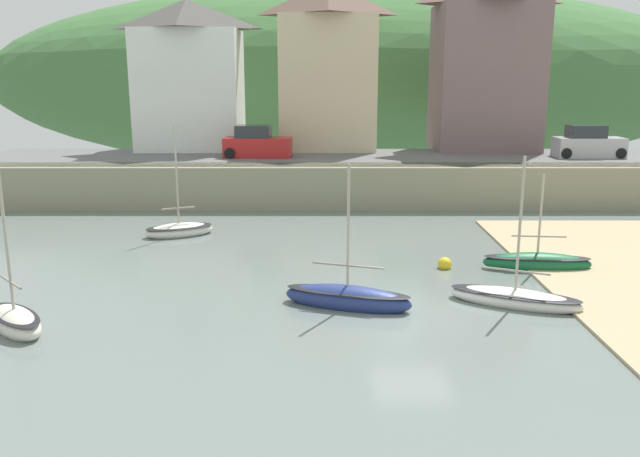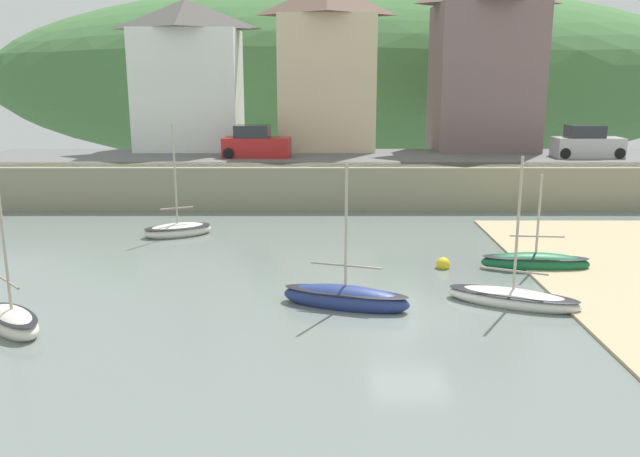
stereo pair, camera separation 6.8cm
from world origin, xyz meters
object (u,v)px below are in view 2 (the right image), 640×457
object	(u,v)px
waterfront_building_centre	(328,66)
church_with_spire	(518,35)
sailboat_blue_trim	(514,298)
mooring_buoy	(444,264)
sailboat_tall_mast	(179,230)
waterfront_building_right	(487,61)
motorboat_with_cabin	(347,298)
waterfront_building_left	(190,74)
fishing_boat_green	(537,262)
parked_car_near_slipway	(257,144)
rowboat_small_beached	(14,319)
parked_car_by_wall	(589,144)

from	to	relation	value
waterfront_building_centre	church_with_spire	distance (m)	14.39
sailboat_blue_trim	mooring_buoy	distance (m)	4.45
mooring_buoy	sailboat_tall_mast	bearing A→B (deg)	154.99
waterfront_building_right	motorboat_with_cabin	size ratio (longest dim) A/B	2.34
waterfront_building_left	fishing_boat_green	distance (m)	27.58
waterfront_building_right	church_with_spire	distance (m)	5.41
waterfront_building_centre	fishing_boat_green	world-z (taller)	waterfront_building_centre
waterfront_building_left	motorboat_with_cabin	size ratio (longest dim) A/B	2.00
motorboat_with_cabin	fishing_boat_green	bearing A→B (deg)	46.57
waterfront_building_left	waterfront_building_right	distance (m)	19.77
sailboat_blue_trim	sailboat_tall_mast	world-z (taller)	sailboat_tall_mast
fishing_boat_green	parked_car_near_slipway	distance (m)	20.32
waterfront_building_centre	mooring_buoy	xyz separation A→B (m)	(4.37, -20.29, -7.73)
motorboat_with_cabin	sailboat_tall_mast	size ratio (longest dim) A/B	0.91
waterfront_building_left	sailboat_tall_mast	distance (m)	16.67
waterfront_building_left	mooring_buoy	size ratio (longest dim) A/B	17.91
church_with_spire	rowboat_small_beached	distance (m)	39.61
waterfront_building_left	sailboat_tall_mast	size ratio (longest dim) A/B	1.82
motorboat_with_cabin	mooring_buoy	world-z (taller)	motorboat_with_cabin
parked_car_by_wall	mooring_buoy	distance (m)	19.84
waterfront_building_left	mooring_buoy	bearing A→B (deg)	-56.20
sailboat_blue_trim	rowboat_small_beached	distance (m)	15.55
sailboat_blue_trim	waterfront_building_centre	bearing A→B (deg)	127.45
church_with_spire	motorboat_with_cabin	xyz separation A→B (m)	(-13.25, -28.63, -9.80)
waterfront_building_centre	parked_car_by_wall	world-z (taller)	waterfront_building_centre
fishing_boat_green	parked_car_near_slipway	world-z (taller)	parked_car_near_slipway
motorboat_with_cabin	fishing_boat_green	size ratio (longest dim) A/B	1.16
church_with_spire	parked_car_by_wall	world-z (taller)	church_with_spire
waterfront_building_centre	motorboat_with_cabin	world-z (taller)	waterfront_building_centre
waterfront_building_right	motorboat_with_cabin	bearing A→B (deg)	-112.38
sailboat_blue_trim	sailboat_tall_mast	bearing A→B (deg)	167.65
parked_car_near_slipway	church_with_spire	bearing A→B (deg)	29.21
waterfront_building_centre	church_with_spire	bearing A→B (deg)	16.34
fishing_boat_green	church_with_spire	bearing A→B (deg)	82.26
sailboat_tall_mast	fishing_boat_green	world-z (taller)	sailboat_tall_mast
waterfront_building_centre	sailboat_tall_mast	size ratio (longest dim) A/B	2.02
waterfront_building_right	church_with_spire	world-z (taller)	church_with_spire
parked_car_by_wall	motorboat_with_cabin	bearing A→B (deg)	-128.06
waterfront_building_right	parked_car_near_slipway	distance (m)	16.36
rowboat_small_beached	waterfront_building_left	bearing A→B (deg)	136.03
motorboat_with_cabin	parked_car_near_slipway	xyz separation A→B (m)	(-4.77, 20.13, 2.90)
motorboat_with_cabin	fishing_boat_green	xyz separation A→B (m)	(7.53, 4.22, -0.03)
waterfront_building_centre	waterfront_building_right	world-z (taller)	waterfront_building_right
motorboat_with_cabin	waterfront_building_left	bearing A→B (deg)	128.64
sailboat_blue_trim	parked_car_near_slipway	bearing A→B (deg)	141.12
parked_car_near_slipway	motorboat_with_cabin	bearing A→B (deg)	-72.71
waterfront_building_centre	parked_car_near_slipway	bearing A→B (deg)	-134.22
fishing_boat_green	mooring_buoy	distance (m)	3.55
waterfront_building_centre	rowboat_small_beached	world-z (taller)	waterfront_building_centre
waterfront_building_right	parked_car_by_wall	size ratio (longest dim) A/B	2.79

